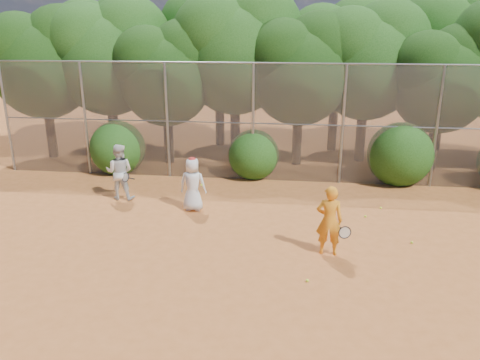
# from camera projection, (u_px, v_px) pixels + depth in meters

# --- Properties ---
(ground) EXTENTS (80.00, 80.00, 0.00)m
(ground) POSITION_uv_depth(u_px,v_px,m) (269.00, 261.00, 10.72)
(ground) COLOR #AB5A26
(ground) RESTS_ON ground
(fence_back) EXTENTS (20.05, 0.09, 4.03)m
(fence_back) POSITION_uv_depth(u_px,v_px,m) (279.00, 122.00, 15.76)
(fence_back) COLOR gray
(fence_back) RESTS_ON ground
(tree_0) EXTENTS (4.38, 3.81, 6.00)m
(tree_0) POSITION_uv_depth(u_px,v_px,m) (43.00, 59.00, 18.23)
(tree_0) COLOR black
(tree_0) RESTS_ON ground
(tree_1) EXTENTS (4.64, 4.03, 6.35)m
(tree_1) POSITION_uv_depth(u_px,v_px,m) (109.00, 53.00, 18.33)
(tree_1) COLOR black
(tree_1) RESTS_ON ground
(tree_2) EXTENTS (3.99, 3.47, 5.47)m
(tree_2) POSITION_uv_depth(u_px,v_px,m) (167.00, 70.00, 17.54)
(tree_2) COLOR black
(tree_2) RESTS_ON ground
(tree_3) EXTENTS (4.89, 4.26, 6.70)m
(tree_3) POSITION_uv_depth(u_px,v_px,m) (237.00, 47.00, 17.94)
(tree_3) COLOR black
(tree_3) RESTS_ON ground
(tree_4) EXTENTS (4.19, 3.64, 5.73)m
(tree_4) POSITION_uv_depth(u_px,v_px,m) (301.00, 66.00, 17.27)
(tree_4) COLOR black
(tree_4) RESTS_ON ground
(tree_5) EXTENTS (4.51, 3.92, 6.17)m
(tree_5) POSITION_uv_depth(u_px,v_px,m) (368.00, 57.00, 17.63)
(tree_5) COLOR black
(tree_5) RESTS_ON ground
(tree_6) EXTENTS (3.86, 3.36, 5.29)m
(tree_6) POSITION_uv_depth(u_px,v_px,m) (443.00, 76.00, 16.56)
(tree_6) COLOR black
(tree_6) RESTS_ON ground
(tree_9) EXTENTS (4.83, 4.20, 6.62)m
(tree_9) POSITION_uv_depth(u_px,v_px,m) (108.00, 46.00, 20.56)
(tree_9) COLOR black
(tree_9) RESTS_ON ground
(tree_10) EXTENTS (5.15, 4.48, 7.06)m
(tree_10) POSITION_uv_depth(u_px,v_px,m) (220.00, 39.00, 20.07)
(tree_10) COLOR black
(tree_10) RESTS_ON ground
(tree_11) EXTENTS (4.64, 4.03, 6.35)m
(tree_11) POSITION_uv_depth(u_px,v_px,m) (339.00, 52.00, 19.23)
(tree_11) COLOR black
(tree_11) RESTS_ON ground
(tree_12) EXTENTS (5.02, 4.37, 6.88)m
(tree_12) POSITION_uv_depth(u_px,v_px,m) (450.00, 43.00, 19.15)
(tree_12) COLOR black
(tree_12) RESTS_ON ground
(bush_0) EXTENTS (2.00, 2.00, 2.00)m
(bush_0) POSITION_uv_depth(u_px,v_px,m) (118.00, 145.00, 17.08)
(bush_0) COLOR #194411
(bush_0) RESTS_ON ground
(bush_1) EXTENTS (1.80, 1.80, 1.80)m
(bush_1) POSITION_uv_depth(u_px,v_px,m) (254.00, 152.00, 16.51)
(bush_1) COLOR #194411
(bush_1) RESTS_ON ground
(bush_2) EXTENTS (2.20, 2.20, 2.20)m
(bush_2) POSITION_uv_depth(u_px,v_px,m) (400.00, 151.00, 15.85)
(bush_2) COLOR #194411
(bush_2) RESTS_ON ground
(player_yellow) EXTENTS (0.82, 0.47, 1.69)m
(player_yellow) POSITION_uv_depth(u_px,v_px,m) (329.00, 221.00, 10.81)
(player_yellow) COLOR orange
(player_yellow) RESTS_ON ground
(player_teen) EXTENTS (0.79, 0.53, 1.60)m
(player_teen) POSITION_uv_depth(u_px,v_px,m) (193.00, 184.00, 13.49)
(player_teen) COLOR silver
(player_teen) RESTS_ON ground
(player_white) EXTENTS (0.92, 0.78, 1.74)m
(player_white) POSITION_uv_depth(u_px,v_px,m) (119.00, 172.00, 14.38)
(player_white) COLOR silver
(player_white) RESTS_ON ground
(ball_0) EXTENTS (0.07, 0.07, 0.07)m
(ball_0) POSITION_uv_depth(u_px,v_px,m) (412.00, 242.00, 11.56)
(ball_0) COLOR #C7EC2A
(ball_0) RESTS_ON ground
(ball_1) EXTENTS (0.07, 0.07, 0.07)m
(ball_1) POSITION_uv_depth(u_px,v_px,m) (365.00, 216.00, 13.16)
(ball_1) COLOR #C7EC2A
(ball_1) RESTS_ON ground
(ball_2) EXTENTS (0.07, 0.07, 0.07)m
(ball_2) POSITION_uv_depth(u_px,v_px,m) (307.00, 281.00, 9.81)
(ball_2) COLOR #C7EC2A
(ball_2) RESTS_ON ground
(ball_4) EXTENTS (0.07, 0.07, 0.07)m
(ball_4) POSITION_uv_depth(u_px,v_px,m) (381.00, 208.00, 13.78)
(ball_4) COLOR #C7EC2A
(ball_4) RESTS_ON ground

